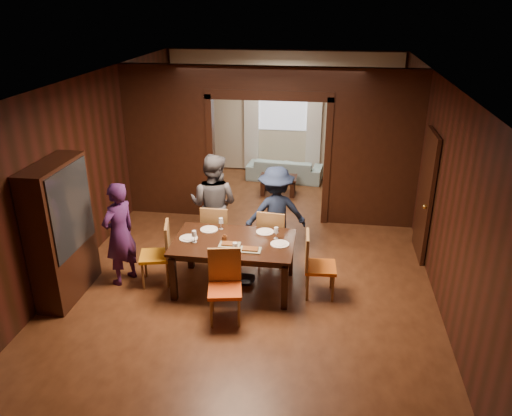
% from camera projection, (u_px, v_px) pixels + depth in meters
% --- Properties ---
extents(floor, '(9.00, 9.00, 0.00)m').
position_uv_depth(floor, '(256.00, 256.00, 8.37)').
color(floor, '#492714').
rests_on(floor, ground).
extents(ceiling, '(5.50, 9.00, 0.02)m').
position_uv_depth(ceiling, '(256.00, 80.00, 7.23)').
color(ceiling, silver).
rests_on(ceiling, room_walls).
extents(room_walls, '(5.52, 9.01, 2.90)m').
position_uv_depth(room_walls, '(270.00, 139.00, 9.50)').
color(room_walls, black).
rests_on(room_walls, floor).
extents(person_purple, '(0.59, 0.69, 1.59)m').
position_uv_depth(person_purple, '(119.00, 234.00, 7.35)').
color(person_purple, '#3F1B4F').
rests_on(person_purple, floor).
extents(person_grey, '(0.95, 0.81, 1.73)m').
position_uv_depth(person_grey, '(214.00, 205.00, 8.18)').
color(person_grey, '#4D4D54').
rests_on(person_grey, floor).
extents(person_navy, '(1.14, 0.84, 1.57)m').
position_uv_depth(person_navy, '(276.00, 213.00, 8.07)').
color(person_navy, '#192540').
rests_on(person_navy, floor).
extents(sofa, '(1.80, 0.85, 0.51)m').
position_uv_depth(sofa, '(285.00, 169.00, 11.76)').
color(sofa, '#9CC5CC').
rests_on(sofa, floor).
extents(serving_bowl, '(0.31, 0.31, 0.08)m').
position_uv_depth(serving_bowl, '(245.00, 236.00, 7.28)').
color(serving_bowl, black).
rests_on(serving_bowl, dining_table).
extents(dining_table, '(1.74, 1.08, 0.76)m').
position_uv_depth(dining_table, '(234.00, 264.00, 7.35)').
color(dining_table, black).
rests_on(dining_table, floor).
extents(coffee_table, '(0.80, 0.50, 0.40)m').
position_uv_depth(coffee_table, '(278.00, 185.00, 10.93)').
color(coffee_table, black).
rests_on(coffee_table, floor).
extents(chair_left, '(0.53, 0.53, 0.97)m').
position_uv_depth(chair_left, '(155.00, 254.00, 7.42)').
color(chair_left, orange).
rests_on(chair_left, floor).
extents(chair_right, '(0.47, 0.47, 0.97)m').
position_uv_depth(chair_right, '(320.00, 265.00, 7.12)').
color(chair_right, orange).
rests_on(chair_right, floor).
extents(chair_far_l, '(0.44, 0.44, 0.97)m').
position_uv_depth(chair_far_l, '(217.00, 231.00, 8.13)').
color(chair_far_l, '#D04E13').
rests_on(chair_far_l, floor).
extents(chair_far_r, '(0.48, 0.48, 0.97)m').
position_uv_depth(chair_far_r, '(273.00, 236.00, 7.98)').
color(chair_far_r, '#CA7013').
rests_on(chair_far_r, floor).
extents(chair_near, '(0.51, 0.51, 0.97)m').
position_uv_depth(chair_near, '(225.00, 288.00, 6.56)').
color(chair_near, '#EC5016').
rests_on(chair_near, floor).
extents(hutch, '(0.40, 1.20, 2.00)m').
position_uv_depth(hutch, '(61.00, 231.00, 6.95)').
color(hutch, black).
rests_on(hutch, floor).
extents(door_right, '(0.06, 0.90, 2.10)m').
position_uv_depth(door_right, '(425.00, 196.00, 8.06)').
color(door_right, black).
rests_on(door_right, floor).
extents(window_far, '(1.20, 0.03, 1.30)m').
position_uv_depth(window_far, '(283.00, 103.00, 11.74)').
color(window_far, silver).
rests_on(window_far, back_wall).
extents(curtain_left, '(0.35, 0.06, 2.40)m').
position_uv_depth(curtain_left, '(251.00, 121.00, 11.98)').
color(curtain_left, white).
rests_on(curtain_left, back_wall).
extents(curtain_right, '(0.35, 0.06, 2.40)m').
position_uv_depth(curtain_right, '(314.00, 123.00, 11.79)').
color(curtain_right, white).
rests_on(curtain_right, back_wall).
extents(plate_left, '(0.27, 0.27, 0.01)m').
position_uv_depth(plate_left, '(188.00, 238.00, 7.28)').
color(plate_left, silver).
rests_on(plate_left, dining_table).
extents(plate_far_l, '(0.27, 0.27, 0.01)m').
position_uv_depth(plate_far_l, '(209.00, 229.00, 7.55)').
color(plate_far_l, white).
rests_on(plate_far_l, dining_table).
extents(plate_far_r, '(0.27, 0.27, 0.01)m').
position_uv_depth(plate_far_r, '(265.00, 232.00, 7.47)').
color(plate_far_r, white).
rests_on(plate_far_r, dining_table).
extents(plate_right, '(0.27, 0.27, 0.01)m').
position_uv_depth(plate_right, '(280.00, 244.00, 7.11)').
color(plate_right, white).
rests_on(plate_right, dining_table).
extents(plate_near, '(0.27, 0.27, 0.01)m').
position_uv_depth(plate_near, '(230.00, 253.00, 6.87)').
color(plate_near, white).
rests_on(plate_near, dining_table).
extents(platter_a, '(0.30, 0.20, 0.04)m').
position_uv_depth(platter_a, '(230.00, 244.00, 7.08)').
color(platter_a, gray).
rests_on(platter_a, dining_table).
extents(platter_b, '(0.30, 0.20, 0.04)m').
position_uv_depth(platter_b, '(250.00, 249.00, 6.93)').
color(platter_b, gray).
rests_on(platter_b, dining_table).
extents(wineglass_left, '(0.08, 0.08, 0.18)m').
position_uv_depth(wineglass_left, '(194.00, 237.00, 7.14)').
color(wineglass_left, silver).
rests_on(wineglass_left, dining_table).
extents(wineglass_far, '(0.08, 0.08, 0.18)m').
position_uv_depth(wineglass_far, '(221.00, 224.00, 7.54)').
color(wineglass_far, white).
rests_on(wineglass_far, dining_table).
extents(wineglass_right, '(0.08, 0.08, 0.18)m').
position_uv_depth(wineglass_right, '(276.00, 233.00, 7.25)').
color(wineglass_right, white).
rests_on(wineglass_right, dining_table).
extents(tumbler, '(0.07, 0.07, 0.14)m').
position_uv_depth(tumbler, '(235.00, 247.00, 6.87)').
color(tumbler, white).
rests_on(tumbler, dining_table).
extents(condiment_jar, '(0.08, 0.08, 0.11)m').
position_uv_depth(condiment_jar, '(225.00, 238.00, 7.17)').
color(condiment_jar, '#4B2611').
rests_on(condiment_jar, dining_table).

